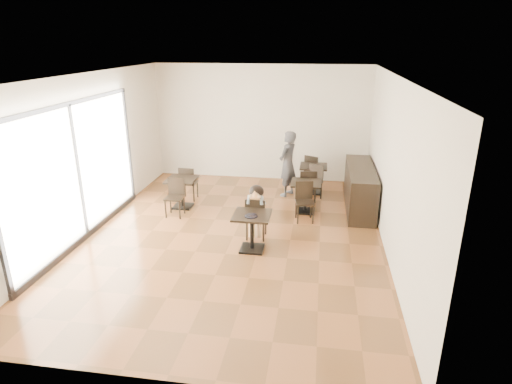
% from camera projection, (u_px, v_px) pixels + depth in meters
% --- Properties ---
extents(floor, '(6.00, 8.00, 0.01)m').
position_uv_depth(floor, '(234.00, 236.00, 8.79)').
color(floor, brown).
rests_on(floor, ground).
extents(ceiling, '(6.00, 8.00, 0.01)m').
position_uv_depth(ceiling, '(230.00, 76.00, 7.71)').
color(ceiling, white).
rests_on(ceiling, floor).
extents(wall_back, '(6.00, 0.01, 3.20)m').
position_uv_depth(wall_back, '(261.00, 123.00, 11.97)').
color(wall_back, silver).
rests_on(wall_back, floor).
extents(wall_front, '(6.00, 0.01, 3.20)m').
position_uv_depth(wall_front, '(155.00, 261.00, 4.53)').
color(wall_front, silver).
rests_on(wall_front, floor).
extents(wall_left, '(0.01, 8.00, 3.20)m').
position_uv_depth(wall_left, '(87.00, 155.00, 8.68)').
color(wall_left, silver).
rests_on(wall_left, floor).
extents(wall_right, '(0.01, 8.00, 3.20)m').
position_uv_depth(wall_right, '(392.00, 168.00, 7.82)').
color(wall_right, silver).
rests_on(wall_right, floor).
extents(storefront_window, '(0.04, 4.50, 2.60)m').
position_uv_depth(storefront_window, '(77.00, 172.00, 8.27)').
color(storefront_window, white).
rests_on(storefront_window, floor).
extents(child_table, '(0.69, 0.69, 0.73)m').
position_uv_depth(child_table, '(252.00, 232.00, 8.11)').
color(child_table, black).
rests_on(child_table, floor).
extents(child_chair, '(0.40, 0.40, 0.88)m').
position_uv_depth(child_chair, '(256.00, 217.00, 8.59)').
color(child_chair, black).
rests_on(child_chair, floor).
extents(child, '(0.40, 0.56, 1.11)m').
position_uv_depth(child, '(256.00, 212.00, 8.56)').
color(child, slate).
rests_on(child, child_chair).
extents(plate, '(0.25, 0.25, 0.01)m').
position_uv_depth(plate, '(251.00, 216.00, 7.89)').
color(plate, black).
rests_on(plate, child_table).
extents(pizza_slice, '(0.26, 0.20, 0.06)m').
position_uv_depth(pizza_slice, '(255.00, 196.00, 8.24)').
color(pizza_slice, '#ECDA7D').
rests_on(pizza_slice, child).
extents(adult_patron, '(0.62, 0.72, 1.68)m').
position_uv_depth(adult_patron, '(288.00, 164.00, 10.83)').
color(adult_patron, '#3C3C41').
rests_on(adult_patron, floor).
extents(cafe_table_mid, '(0.80, 0.80, 0.73)m').
position_uv_depth(cafe_table_mid, '(306.00, 197.00, 9.92)').
color(cafe_table_mid, black).
rests_on(cafe_table_mid, floor).
extents(cafe_table_left, '(0.68, 0.68, 0.72)m').
position_uv_depth(cafe_table_left, '(182.00, 193.00, 10.20)').
color(cafe_table_left, black).
rests_on(cafe_table_left, floor).
extents(cafe_table_back, '(0.92, 0.92, 0.73)m').
position_uv_depth(cafe_table_back, '(313.00, 179.00, 11.18)').
color(cafe_table_back, black).
rests_on(cafe_table_back, floor).
extents(chair_mid_a, '(0.46, 0.46, 0.87)m').
position_uv_depth(chair_mid_a, '(307.00, 186.00, 10.41)').
color(chair_mid_a, black).
rests_on(chair_mid_a, floor).
extents(chair_mid_b, '(0.46, 0.46, 0.87)m').
position_uv_depth(chair_mid_b, '(305.00, 202.00, 9.39)').
color(chair_mid_b, black).
rests_on(chair_mid_b, floor).
extents(chair_left_a, '(0.39, 0.39, 0.86)m').
position_uv_depth(chair_left_a, '(189.00, 183.00, 10.68)').
color(chair_left_a, black).
rests_on(chair_left_a, floor).
extents(chair_left_b, '(0.39, 0.39, 0.86)m').
position_uv_depth(chair_left_b, '(174.00, 198.00, 9.66)').
color(chair_left_b, black).
rests_on(chair_left_b, floor).
extents(chair_back_a, '(0.52, 0.52, 0.88)m').
position_uv_depth(chair_back_a, '(314.00, 170.00, 11.67)').
color(chair_back_a, black).
rests_on(chair_back_a, floor).
extents(chair_back_b, '(0.52, 0.52, 0.88)m').
position_uv_depth(chair_back_b, '(312.00, 183.00, 10.64)').
color(chair_back_b, black).
rests_on(chair_back_b, floor).
extents(service_counter, '(0.60, 2.40, 1.00)m').
position_uv_depth(service_counter, '(360.00, 188.00, 10.10)').
color(service_counter, black).
rests_on(service_counter, floor).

